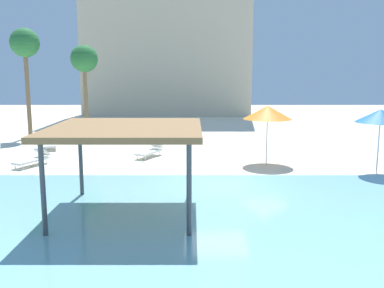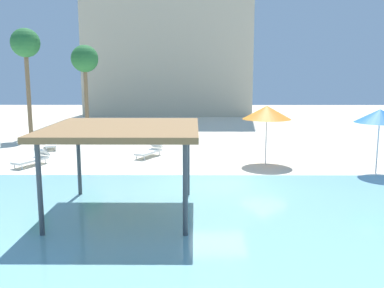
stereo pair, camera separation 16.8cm
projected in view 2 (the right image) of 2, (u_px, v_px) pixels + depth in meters
name	position (u px, v px, depth m)	size (l,w,h in m)	color
ground_plane	(214.00, 185.00, 16.67)	(80.00, 80.00, 0.00)	beige
lagoon_water	(223.00, 236.00, 11.50)	(44.00, 13.50, 0.04)	#7AB7C1
shade_pavilion	(123.00, 131.00, 13.00)	(4.58, 4.58, 2.76)	#42474C
beach_umbrella_orange_0	(267.00, 112.00, 20.21)	(2.32, 2.32, 2.80)	silver
beach_umbrella_blue_3	(380.00, 116.00, 18.19)	(2.11, 2.11, 2.81)	silver
lounge_chair_3	(51.00, 143.00, 24.62)	(1.18, 1.99, 0.74)	white
lounge_chair_4	(33.00, 158.00, 20.18)	(1.37, 1.97, 0.74)	white
lounge_chair_5	(150.00, 150.00, 22.23)	(1.38, 1.97, 0.74)	white
palm_tree_0	(85.00, 61.00, 29.91)	(1.90, 1.90, 6.23)	brown
palm_tree_1	(25.00, 46.00, 27.93)	(1.90, 1.90, 7.20)	brown
hotel_block_0	(169.00, 20.00, 43.94)	(16.56, 8.16, 19.26)	beige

